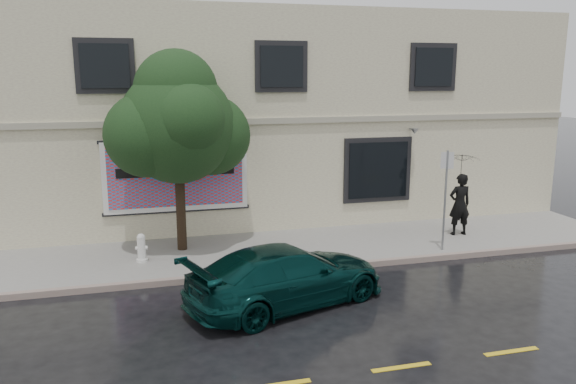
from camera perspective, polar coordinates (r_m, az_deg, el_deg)
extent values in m
plane|color=black|center=(13.28, 4.70, -10.18)|extent=(90.00, 90.00, 0.00)
cube|color=gray|center=(16.17, 0.85, -5.77)|extent=(20.00, 3.50, 0.15)
cube|color=gray|center=(14.58, 2.72, -7.78)|extent=(20.00, 0.18, 0.16)
cube|color=gold|center=(10.37, 11.44, -17.04)|extent=(19.00, 0.12, 0.01)
cube|color=beige|center=(21.05, -3.39, 7.83)|extent=(20.00, 8.00, 7.00)
cube|color=#9E9984|center=(17.12, -0.67, 7.26)|extent=(20.00, 0.12, 0.18)
cube|color=black|center=(18.36, 9.07, 2.24)|extent=(2.30, 0.10, 2.10)
cube|color=black|center=(18.31, 9.15, 2.21)|extent=(2.00, 0.05, 1.80)
cube|color=black|center=(16.50, -18.11, 12.08)|extent=(1.30, 0.05, 1.20)
cube|color=black|center=(17.00, -0.64, 12.63)|extent=(1.30, 0.05, 1.20)
cube|color=black|center=(18.86, 14.60, 12.18)|extent=(1.30, 0.05, 1.20)
cube|color=white|center=(16.80, -11.28, 1.61)|extent=(4.20, 0.06, 2.10)
cube|color=red|center=(16.76, -11.27, 1.59)|extent=(3.90, 0.04, 1.80)
cube|color=black|center=(17.04, -11.15, -1.85)|extent=(4.30, 0.10, 0.10)
cube|color=black|center=(16.68, -11.43, 5.18)|extent=(4.30, 0.10, 0.10)
cube|color=black|center=(16.70, -11.29, 2.07)|extent=(3.40, 0.02, 0.28)
imported|color=#072A28|center=(12.39, -0.10, -8.49)|extent=(4.98, 3.41, 1.33)
imported|color=black|center=(17.84, 17.04, -1.21)|extent=(0.71, 0.48, 1.90)
imported|color=black|center=(17.60, 17.31, 3.10)|extent=(1.31, 1.31, 0.82)
cylinder|color=#302415|center=(15.84, -10.84, -1.49)|extent=(0.26, 0.26, 2.44)
sphere|color=black|center=(15.49, -11.17, 6.60)|extent=(3.11, 3.11, 3.11)
cylinder|color=silver|center=(15.35, -14.60, -6.70)|extent=(0.29, 0.29, 0.08)
cylinder|color=silver|center=(15.26, -14.66, -5.61)|extent=(0.21, 0.21, 0.54)
sphere|color=silver|center=(15.17, -14.72, -4.50)|extent=(0.21, 0.21, 0.21)
cylinder|color=silver|center=(15.25, -14.67, -5.52)|extent=(0.31, 0.10, 0.10)
cylinder|color=gray|center=(16.04, 15.65, -0.89)|extent=(0.06, 0.06, 2.81)
cube|color=silver|center=(15.84, 15.88, 3.11)|extent=(0.33, 0.14, 0.45)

